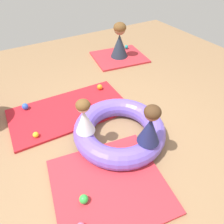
{
  "coord_description": "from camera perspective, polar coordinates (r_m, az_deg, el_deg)",
  "views": [
    {
      "loc": [
        -1.0,
        -1.59,
        2.17
      ],
      "look_at": [
        0.09,
        0.27,
        0.32
      ],
      "focal_mm": 33.04,
      "sensor_mm": 36.0,
      "label": 1
    }
  ],
  "objects": [
    {
      "name": "play_ball_teal",
      "position": [
        5.33,
        4.0,
        17.51
      ],
      "size": [
        0.09,
        0.09,
        0.09
      ],
      "primitive_type": "sphere",
      "color": "teal",
      "rests_on": "gym_mat_far_left"
    },
    {
      "name": "play_ball_orange_second",
      "position": [
        3.76,
        -3.41,
        6.92
      ],
      "size": [
        0.1,
        0.1,
        0.1
      ],
      "primitive_type": "sphere",
      "color": "orange",
      "rests_on": "gym_mat_near_left"
    },
    {
      "name": "child_in_navy",
      "position": [
        2.38,
        10.57,
        -3.62
      ],
      "size": [
        0.29,
        0.29,
        0.53
      ],
      "rotation": [
        0.0,
        0.0,
        3.06
      ],
      "color": "navy",
      "rests_on": "inflatable_cushion"
    },
    {
      "name": "play_ball_yellow",
      "position": [
        3.05,
        -20.36,
        -5.91
      ],
      "size": [
        0.08,
        0.08,
        0.08
      ],
      "primitive_type": "sphere",
      "color": "yellow",
      "rests_on": "gym_mat_near_left"
    },
    {
      "name": "play_ball_orange",
      "position": [
        3.18,
        -4.56,
        -0.68
      ],
      "size": [
        0.08,
        0.08,
        0.08
      ],
      "primitive_type": "sphere",
      "color": "orange",
      "rests_on": "gym_mat_near_left"
    },
    {
      "name": "gym_mat_front",
      "position": [
        2.48,
        -0.82,
        -19.59
      ],
      "size": [
        1.41,
        1.34,
        0.04
      ],
      "primitive_type": "cube",
      "rotation": [
        0.0,
        0.0,
        -0.16
      ],
      "color": "red",
      "rests_on": "ground"
    },
    {
      "name": "play_ball_blue",
      "position": [
        3.58,
        -22.9,
        1.42
      ],
      "size": [
        0.1,
        0.1,
        0.1
      ],
      "primitive_type": "sphere",
      "color": "blue",
      "rests_on": "gym_mat_near_left"
    },
    {
      "name": "ground_plane",
      "position": [
        2.87,
        1.18,
        -8.48
      ],
      "size": [
        8.0,
        8.0,
        0.0
      ],
      "primitive_type": "plane",
      "color": "#93704C"
    },
    {
      "name": "adult_seated",
      "position": [
        4.81,
        2.09,
        19.13
      ],
      "size": [
        0.51,
        0.51,
        0.76
      ],
      "rotation": [
        0.0,
        0.0,
        3.53
      ],
      "color": "#232D3D",
      "rests_on": "gym_mat_far_left"
    },
    {
      "name": "gym_mat_far_left",
      "position": [
        4.97,
        1.98,
        14.96
      ],
      "size": [
        1.28,
        1.14,
        0.04
      ],
      "primitive_type": "cube",
      "rotation": [
        0.0,
        0.0,
        -0.15
      ],
      "color": "red",
      "rests_on": "ground"
    },
    {
      "name": "play_ball_red",
      "position": [
        3.4,
        -7.19,
        2.62
      ],
      "size": [
        0.11,
        0.11,
        0.11
      ],
      "primitive_type": "sphere",
      "color": "red",
      "rests_on": "gym_mat_near_left"
    },
    {
      "name": "child_in_white",
      "position": [
        2.51,
        -7.7,
        -1.27
      ],
      "size": [
        0.34,
        0.34,
        0.48
      ],
      "rotation": [
        0.0,
        0.0,
        5.28
      ],
      "color": "white",
      "rests_on": "inflatable_cushion"
    },
    {
      "name": "play_ball_green",
      "position": [
        2.34,
        -7.82,
        -22.78
      ],
      "size": [
        0.1,
        0.1,
        0.1
      ],
      "primitive_type": "sphere",
      "color": "green",
      "rests_on": "gym_mat_front"
    },
    {
      "name": "gym_mat_near_left",
      "position": [
        3.4,
        -11.66,
        0.4
      ],
      "size": [
        1.87,
        1.02,
        0.04
      ],
      "primitive_type": "cube",
      "rotation": [
        0.0,
        0.0,
        -0.03
      ],
      "color": "red",
      "rests_on": "ground"
    },
    {
      "name": "inflatable_cushion",
      "position": [
        2.84,
        2.04,
        -4.98
      ],
      "size": [
        1.26,
        1.26,
        0.28
      ],
      "primitive_type": "torus",
      "color": "#7056D1",
      "rests_on": "ground"
    }
  ]
}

